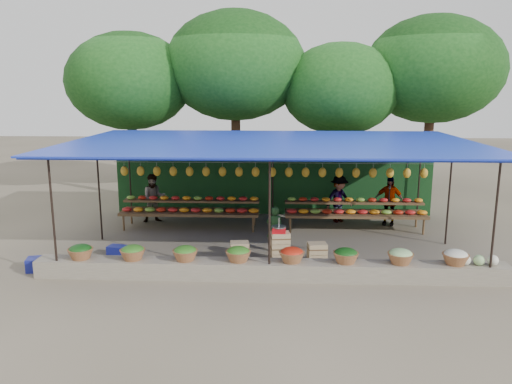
{
  "coord_description": "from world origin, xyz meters",
  "views": [
    {
      "loc": [
        0.18,
        -13.37,
        4.23
      ],
      "look_at": [
        -0.43,
        0.2,
        1.37
      ],
      "focal_mm": 35.0,
      "sensor_mm": 36.0,
      "label": 1
    }
  ],
  "objects_px": {
    "crate_counter": "(279,250)",
    "weighing_scale": "(279,229)",
    "vendor_seated": "(275,229)",
    "blue_crate_back": "(117,251)",
    "blue_crate_front": "(39,264)"
  },
  "relations": [
    {
      "from": "blue_crate_front",
      "to": "blue_crate_back",
      "type": "distance_m",
      "value": 1.88
    },
    {
      "from": "blue_crate_front",
      "to": "blue_crate_back",
      "type": "bearing_deg",
      "value": 24.29
    },
    {
      "from": "crate_counter",
      "to": "vendor_seated",
      "type": "xyz_separation_m",
      "value": [
        -0.12,
        0.87,
        0.3
      ]
    },
    {
      "from": "vendor_seated",
      "to": "blue_crate_back",
      "type": "bearing_deg",
      "value": 15.95
    },
    {
      "from": "crate_counter",
      "to": "weighing_scale",
      "type": "xyz_separation_m",
      "value": [
        -0.01,
        0.0,
        0.55
      ]
    },
    {
      "from": "blue_crate_back",
      "to": "crate_counter",
      "type": "bearing_deg",
      "value": 8.54
    },
    {
      "from": "crate_counter",
      "to": "blue_crate_front",
      "type": "distance_m",
      "value": 5.71
    },
    {
      "from": "blue_crate_front",
      "to": "blue_crate_back",
      "type": "relative_size",
      "value": 1.21
    },
    {
      "from": "crate_counter",
      "to": "weighing_scale",
      "type": "height_order",
      "value": "weighing_scale"
    },
    {
      "from": "crate_counter",
      "to": "weighing_scale",
      "type": "relative_size",
      "value": 6.47
    },
    {
      "from": "blue_crate_back",
      "to": "blue_crate_front",
      "type": "bearing_deg",
      "value": -129.62
    },
    {
      "from": "crate_counter",
      "to": "blue_crate_front",
      "type": "xyz_separation_m",
      "value": [
        -5.65,
        -0.8,
        -0.15
      ]
    },
    {
      "from": "blue_crate_front",
      "to": "weighing_scale",
      "type": "bearing_deg",
      "value": -4.87
    },
    {
      "from": "vendor_seated",
      "to": "blue_crate_back",
      "type": "relative_size",
      "value": 2.8
    },
    {
      "from": "crate_counter",
      "to": "blue_crate_back",
      "type": "distance_m",
      "value": 4.18
    }
  ]
}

